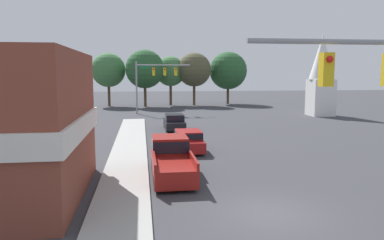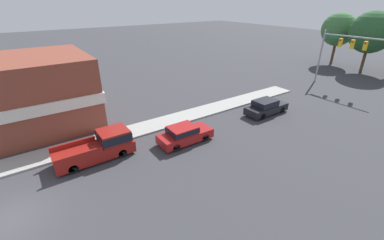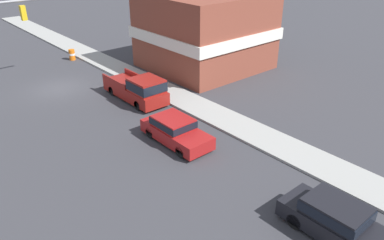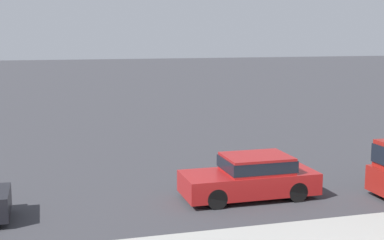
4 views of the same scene
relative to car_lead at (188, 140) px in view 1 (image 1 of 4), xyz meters
name	(u,v)px [view 1 (image 1 of 4)]	position (x,y,z in m)	size (l,w,h in m)	color
ground_plane	(269,214)	(1.64, -12.11, -0.76)	(200.00, 200.00, 0.00)	#38383D
sidewalk_curb	(118,220)	(-4.06, -12.11, -0.69)	(2.40, 60.00, 0.14)	#9E9E99
far_signal_assembly	(155,75)	(-1.36, 24.79, 4.35)	(7.22, 0.49, 6.95)	gray
car_lead	(188,140)	(0.00, 0.00, 0.00)	(1.84, 4.48, 1.45)	black
car_second_ahead	(174,122)	(-0.09, 9.92, 0.03)	(1.80, 4.71, 1.51)	black
pickup_truck_parked	(171,158)	(-1.66, -6.12, 0.18)	(2.00, 5.52, 1.92)	black
church_steeple	(322,73)	(19.44, 19.55, 4.60)	(3.11, 3.11, 10.24)	white
backdrop_tree_left_far	(108,70)	(-8.45, 37.39, 5.13)	(5.54, 5.54, 8.67)	#4C3823
backdrop_tree_left_mid	(145,69)	(-2.56, 35.59, 5.29)	(6.20, 6.20, 9.16)	#4C3823
backdrop_tree_center	(171,71)	(1.76, 37.99, 4.94)	(5.01, 5.01, 8.23)	#4C3823
backdrop_tree_right_mid	(194,70)	(5.66, 37.18, 5.22)	(5.67, 5.67, 8.83)	#4C3823
backdrop_tree_right_far	(228,71)	(12.00, 39.37, 5.09)	(6.58, 6.58, 9.14)	#4C3823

